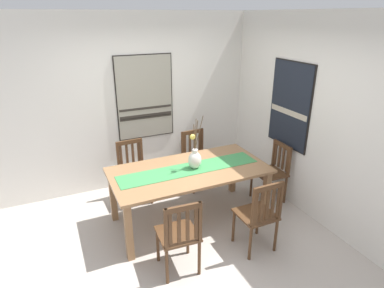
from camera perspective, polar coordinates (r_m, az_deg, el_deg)
ground_plane at (r=4.22m, az=-0.82°, el=-17.10°), size 6.40×6.40×0.03m
wall_back at (r=5.21m, az=-9.24°, el=7.24°), size 6.40×0.12×2.70m
wall_side at (r=4.56m, az=21.08°, el=3.93°), size 0.12×6.40×2.70m
dining_table at (r=4.26m, az=-0.46°, el=-5.60°), size 2.04×1.02×0.77m
table_runner at (r=4.21m, az=-0.47°, el=-4.40°), size 1.87×0.36×0.01m
centerpiece_vase at (r=4.17m, az=0.49°, el=-2.54°), size 0.18×0.17×0.72m
chair_0 at (r=3.90m, az=11.73°, el=-11.96°), size 0.42×0.42×0.94m
chair_1 at (r=3.54m, az=-2.24°, el=-15.63°), size 0.45×0.45×0.92m
chair_2 at (r=4.98m, az=14.00°, el=-4.58°), size 0.43×0.43×0.89m
chair_3 at (r=4.90m, az=-10.25°, el=-4.58°), size 0.44×0.44×0.92m
chair_4 at (r=5.24m, az=0.76°, el=-2.43°), size 0.45×0.45×0.91m
painting_on_back_wall at (r=5.14m, az=-8.30°, el=8.11°), size 0.90×0.05×1.31m
painting_on_side_wall at (r=4.80m, az=16.91°, el=6.55°), size 0.05×0.80×1.22m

